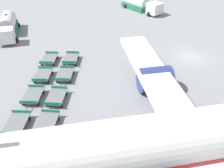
{
  "coord_description": "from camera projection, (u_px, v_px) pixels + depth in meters",
  "views": [
    {
      "loc": [
        24.4,
        -15.82,
        15.05
      ],
      "look_at": [
        6.77,
        -12.44,
        1.89
      ],
      "focal_mm": 35.0,
      "sensor_mm": 36.0,
      "label": 1
    }
  ],
  "objects": [
    {
      "name": "ground_plane",
      "position": [
        190.0,
        57.0,
        30.63
      ],
      "size": [
        500.0,
        500.0,
        0.0
      ],
      "primitive_type": "plane",
      "color": "gray"
    },
    {
      "name": "fuel_tanker_primary",
      "position": [
        140.0,
        5.0,
        46.62
      ],
      "size": [
        9.83,
        7.04,
        2.95
      ],
      "color": "white",
      "rests_on": "ground_plane"
    },
    {
      "name": "baggage_dolly_row_mid_a_col_a",
      "position": [
        71.0,
        59.0,
        29.27
      ],
      "size": [
        3.59,
        2.37,
        0.92
      ],
      "color": "slate",
      "rests_on": "ground_plane"
    },
    {
      "name": "baggage_dolly_row_near_col_c",
      "position": [
        33.0,
        96.0,
        22.98
      ],
      "size": [
        3.59,
        2.32,
        0.92
      ],
      "color": "slate",
      "rests_on": "ground_plane"
    },
    {
      "name": "baggage_dolly_row_mid_a_col_d",
      "position": [
        46.0,
        123.0,
        19.77
      ],
      "size": [
        3.59,
        2.45,
        0.92
      ],
      "color": "slate",
      "rests_on": "ground_plane"
    },
    {
      "name": "baggage_dolly_row_near_col_d",
      "position": [
        16.0,
        124.0,
        19.71
      ],
      "size": [
        3.59,
        2.33,
        0.92
      ],
      "color": "slate",
      "rests_on": "ground_plane"
    },
    {
      "name": "baggage_dolly_row_mid_a_col_c",
      "position": [
        56.0,
        97.0,
        22.78
      ],
      "size": [
        3.59,
        2.45,
        0.92
      ],
      "color": "slate",
      "rests_on": "ground_plane"
    },
    {
      "name": "baggage_dolly_row_mid_a_col_b",
      "position": [
        65.0,
        75.0,
        26.17
      ],
      "size": [
        3.59,
        2.37,
        0.92
      ],
      "color": "slate",
      "rests_on": "ground_plane"
    },
    {
      "name": "fuel_tanker_secondary",
      "position": [
        8.0,
        27.0,
        36.33
      ],
      "size": [
        9.33,
        3.93,
        3.14
      ],
      "color": "white",
      "rests_on": "ground_plane"
    },
    {
      "name": "airplane",
      "position": [
        210.0,
        135.0,
        15.39
      ],
      "size": [
        36.07,
        43.88,
        11.25
      ],
      "color": "white",
      "rests_on": "ground_plane"
    },
    {
      "name": "baggage_dolly_row_near_col_a",
      "position": [
        49.0,
        59.0,
        29.22
      ],
      "size": [
        3.59,
        2.4,
        0.92
      ],
      "color": "slate",
      "rests_on": "ground_plane"
    },
    {
      "name": "baggage_dolly_row_near_col_b",
      "position": [
        43.0,
        75.0,
        26.09
      ],
      "size": [
        3.59,
        2.29,
        0.92
      ],
      "color": "slate",
      "rests_on": "ground_plane"
    },
    {
      "name": "stand_guidance_stripe",
      "position": [
        79.0,
        150.0,
        18.02
      ],
      "size": [
        0.58,
        35.04,
        0.01
      ],
      "color": "white",
      "rests_on": "ground_plane"
    }
  ]
}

